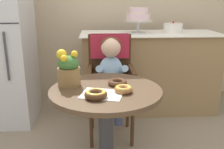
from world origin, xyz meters
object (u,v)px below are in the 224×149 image
(donut_front, at_px, (118,82))
(tiered_cake_stand, at_px, (138,16))
(round_layer_cake, at_px, (173,28))
(donut_side, at_px, (96,94))
(cafe_table, at_px, (106,119))
(donut_mid, at_px, (123,89))
(wicker_chair, at_px, (110,69))
(flower_vase, at_px, (68,69))
(seated_child, at_px, (111,70))

(donut_front, height_order, tiered_cake_stand, tiered_cake_stand)
(round_layer_cake, bearing_deg, donut_side, -120.72)
(cafe_table, relative_size, donut_front, 5.64)
(donut_mid, distance_m, round_layer_cake, 1.55)
(cafe_table, height_order, wicker_chair, wicker_chair)
(donut_mid, height_order, donut_side, donut_side)
(donut_mid, height_order, tiered_cake_stand, tiered_cake_stand)
(donut_side, relative_size, flower_vase, 0.56)
(seated_child, relative_size, flower_vase, 3.01)
(wicker_chair, xyz_separation_m, donut_side, (-0.13, -0.90, 0.10))
(round_layer_cake, bearing_deg, tiered_cake_stand, 179.54)
(flower_vase, bearing_deg, round_layer_cake, 49.40)
(flower_vase, bearing_deg, donut_mid, -24.14)
(donut_mid, bearing_deg, donut_side, -154.28)
(round_layer_cake, bearing_deg, flower_vase, -130.60)
(seated_child, height_order, donut_mid, seated_child)
(wicker_chair, relative_size, seated_child, 1.31)
(wicker_chair, distance_m, seated_child, 0.16)
(wicker_chair, distance_m, tiered_cake_stand, 0.78)
(donut_side, bearing_deg, flower_vase, 127.04)
(cafe_table, height_order, tiered_cake_stand, tiered_cake_stand)
(donut_mid, relative_size, round_layer_cake, 0.54)
(donut_front, distance_m, donut_mid, 0.14)
(wicker_chair, xyz_separation_m, flower_vase, (-0.31, -0.66, 0.19))
(flower_vase, distance_m, round_layer_cake, 1.60)
(tiered_cake_stand, distance_m, round_layer_cake, 0.41)
(seated_child, relative_size, round_layer_cake, 3.45)
(donut_mid, bearing_deg, wicker_chair, 92.72)
(donut_front, bearing_deg, donut_side, -122.66)
(cafe_table, relative_size, flower_vase, 2.98)
(cafe_table, distance_m, tiered_cake_stand, 1.48)
(donut_side, height_order, flower_vase, flower_vase)
(wicker_chair, relative_size, round_layer_cake, 4.53)
(wicker_chair, bearing_deg, donut_side, -100.83)
(wicker_chair, xyz_separation_m, seated_child, (0.00, -0.16, 0.04))
(tiered_cake_stand, height_order, round_layer_cake, tiered_cake_stand)
(seated_child, bearing_deg, cafe_table, -96.54)
(cafe_table, height_order, donut_mid, donut_mid)
(cafe_table, distance_m, seated_child, 0.62)
(seated_child, bearing_deg, wicker_chair, 90.00)
(donut_front, relative_size, donut_mid, 1.11)
(wicker_chair, height_order, donut_side, wicker_chair)
(donut_front, bearing_deg, cafe_table, -137.99)
(seated_child, xyz_separation_m, round_layer_cake, (0.73, 0.70, 0.28))
(wicker_chair, bearing_deg, tiered_cake_stand, 55.83)
(donut_front, xyz_separation_m, donut_side, (-0.14, -0.22, 0.01))
(wicker_chair, relative_size, tiered_cake_stand, 3.18)
(donut_mid, distance_m, donut_side, 0.19)
(wicker_chair, relative_size, donut_front, 7.48)
(wicker_chair, height_order, tiered_cake_stand, tiered_cake_stand)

